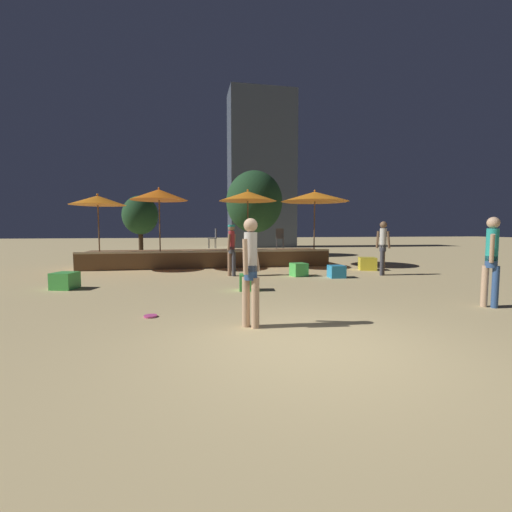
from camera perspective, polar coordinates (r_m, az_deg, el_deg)
The scene contains 22 objects.
ground_plane at distance 4.91m, azimuth 9.88°, elevation -14.71°, with size 120.00×120.00×0.00m, color tan.
wooden_deck at distance 15.27m, azimuth -7.94°, elevation -0.34°, with size 10.31×2.44×0.74m.
patio_umbrella_0 at distance 15.20m, azimuth 9.75°, elevation 9.71°, with size 2.93×2.93×3.30m.
patio_umbrella_1 at distance 14.14m, azimuth -15.86°, elevation 9.77°, with size 2.22×2.22×3.25m.
patio_umbrella_2 at distance 14.20m, azimuth -1.38°, elevation 9.92°, with size 2.36×2.36×3.24m.
patio_umbrella_3 at distance 14.56m, azimuth -24.88°, elevation 8.40°, with size 2.05×2.05×2.97m.
cube_seat_0 at distance 14.19m, azimuth 18.06°, elevation -1.23°, with size 0.80×0.80×0.50m.
cube_seat_1 at distance 10.55m, azimuth -29.25°, elevation -3.62°, with size 0.69×0.69×0.45m.
cube_seat_2 at distance 11.67m, azimuth 13.27°, elevation -2.53°, with size 0.53×0.53×0.41m.
cube_seat_3 at distance 11.83m, azimuth 7.14°, elevation -2.26°, with size 0.57×0.57×0.45m.
cube_seat_4 at distance 9.03m, azimuth -1.38°, elevation -4.40°, with size 0.49×0.49×0.43m.
person_0 at distance 8.48m, azimuth 34.60°, elevation -0.16°, with size 0.48×0.48×1.86m.
person_1 at distance 12.71m, azimuth 20.39°, elevation 1.71°, with size 0.41×0.39×1.88m.
person_2 at distance 11.72m, azimuth -4.10°, elevation 1.54°, with size 0.38×0.45×1.77m.
person_3 at distance 5.55m, azimuth -0.90°, elevation -1.97°, with size 0.39×0.46×1.79m.
bistro_chair_0 at distance 15.57m, azimuth 4.00°, elevation 3.29°, with size 0.43×0.44×0.90m.
bistro_chair_1 at distance 15.75m, azimuth -7.00°, elevation 3.28°, with size 0.40×0.40×0.90m.
bistro_chair_2 at distance 16.26m, azimuth -0.96°, elevation 3.35°, with size 0.43×0.44×0.90m.
frisbee_disc at distance 6.66m, azimuth -17.18°, elevation -9.54°, with size 0.24×0.24×0.03m.
background_tree_0 at distance 22.60m, azimuth -18.73°, elevation 6.43°, with size 2.18×2.18×3.68m.
background_tree_1 at distance 20.80m, azimuth -0.28°, elevation 8.99°, with size 3.37×3.37×5.10m.
distant_building at distance 31.55m, azimuth 0.89°, elevation 14.01°, with size 5.78×3.20×13.64m.
Camera 1 is at (-1.67, -4.33, 1.61)m, focal length 24.00 mm.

